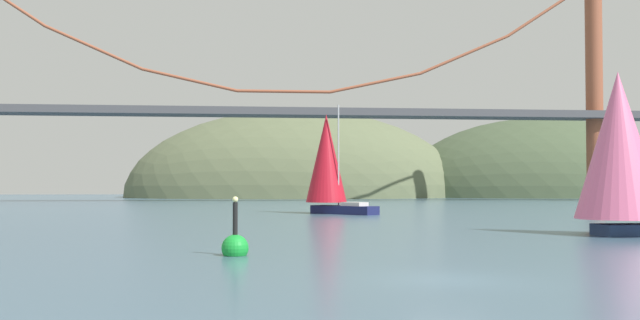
% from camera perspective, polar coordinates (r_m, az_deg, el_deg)
% --- Properties ---
extents(ground_plane, '(360.00, 360.00, 0.00)m').
position_cam_1_polar(ground_plane, '(22.53, 10.11, -9.26)').
color(ground_plane, '#426075').
extents(headland_right, '(65.76, 44.00, 35.15)m').
position_cam_1_polar(headland_right, '(169.91, 17.06, -2.76)').
color(headland_right, '#425138').
rests_on(headland_right, ground_plane).
extents(headland_center, '(73.43, 44.00, 37.70)m').
position_cam_1_polar(headland_center, '(156.91, -1.80, -2.92)').
color(headland_center, '#5B6647').
rests_on(headland_center, ground_plane).
extents(suspension_bridge, '(140.76, 6.00, 37.58)m').
position_cam_1_polar(suspension_bridge, '(117.39, -2.85, 4.59)').
color(suspension_bridge, brown).
rests_on(suspension_bridge, ground_plane).
extents(sailboat_crimson_sail, '(7.43, 7.71, 10.50)m').
position_cam_1_polar(sailboat_crimson_sail, '(70.67, 0.62, -0.16)').
color(sailboat_crimson_sail, '#191E4C').
rests_on(sailboat_crimson_sail, ground_plane).
extents(sailboat_pink_spinnaker, '(8.51, 5.32, 9.45)m').
position_cam_1_polar(sailboat_pink_spinnaker, '(44.29, 22.53, 0.81)').
color(sailboat_pink_spinnaker, navy).
rests_on(sailboat_pink_spinnaker, ground_plane).
extents(channel_buoy, '(1.10, 1.10, 2.64)m').
position_cam_1_polar(channel_buoy, '(29.75, -6.68, -6.75)').
color(channel_buoy, green).
rests_on(channel_buoy, ground_plane).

